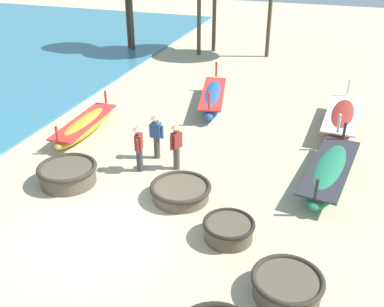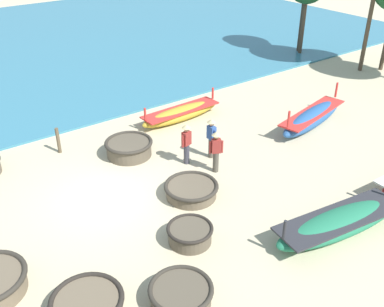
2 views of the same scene
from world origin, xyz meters
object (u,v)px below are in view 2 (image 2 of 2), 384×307
at_px(fisherman_standing_right, 216,149).
at_px(fisherman_by_coracle, 186,141).
at_px(long_boat_red_hull, 312,118).
at_px(fisherman_hauling, 211,136).
at_px(coracle_nearest, 129,147).
at_px(coracle_far_right, 181,294).
at_px(coracle_beside_post, 190,233).
at_px(coracle_front_left, 191,190).
at_px(coracle_center, 87,305).
at_px(long_boat_ochre_hull, 181,113).
at_px(long_boat_white_hull, 339,223).
at_px(mooring_post_inland, 58,140).

bearing_deg(fisherman_standing_right, fisherman_by_coracle, -154.84).
xyz_separation_m(long_boat_red_hull, fisherman_hauling, (-0.49, -5.40, 0.54)).
height_order(coracle_nearest, coracle_far_right, coracle_nearest).
height_order(coracle_far_right, fisherman_standing_right, fisherman_standing_right).
relative_size(coracle_nearest, coracle_beside_post, 1.36).
distance_m(fisherman_hauling, fisherman_by_coracle, 1.08).
relative_size(coracle_front_left, coracle_beside_post, 1.34).
xyz_separation_m(coracle_beside_post, fisherman_hauling, (-3.60, 3.65, 0.67)).
bearing_deg(fisherman_by_coracle, coracle_center, -54.21).
bearing_deg(coracle_far_right, coracle_beside_post, 138.53).
bearing_deg(long_boat_red_hull, fisherman_hauling, -95.14).
relative_size(coracle_nearest, long_boat_ochre_hull, 0.45).
bearing_deg(coracle_center, coracle_beside_post, 100.86).
height_order(coracle_nearest, fisherman_standing_right, fisherman_standing_right).
bearing_deg(coracle_center, fisherman_hauling, 120.55).
relative_size(long_boat_red_hull, fisherman_by_coracle, 2.87).
height_order(coracle_center, fisherman_standing_right, fisherman_standing_right).
bearing_deg(coracle_far_right, coracle_nearest, 160.23).
height_order(long_boat_red_hull, long_boat_white_hull, long_boat_red_hull).
relative_size(coracle_beside_post, fisherman_standing_right, 0.84).
bearing_deg(long_boat_red_hull, coracle_center, -73.28).
distance_m(coracle_center, long_boat_red_hull, 13.24).
bearing_deg(long_boat_ochre_hull, coracle_beside_post, -33.16).
relative_size(coracle_beside_post, mooring_post_inland, 1.29).
bearing_deg(long_boat_red_hull, mooring_post_inland, -113.52).
bearing_deg(fisherman_by_coracle, coracle_far_right, -36.80).
distance_m(coracle_far_right, mooring_post_inland, 9.31).
height_order(coracle_center, fisherman_hauling, fisherman_hauling).
height_order(long_boat_ochre_hull, mooring_post_inland, long_boat_ochre_hull).
bearing_deg(coracle_front_left, coracle_far_right, -39.28).
height_order(coracle_center, coracle_beside_post, coracle_beside_post).
xyz_separation_m(coracle_nearest, long_boat_ochre_hull, (-1.49, 3.57, -0.03)).
distance_m(coracle_center, fisherman_by_coracle, 7.69).
bearing_deg(long_boat_ochre_hull, fisherman_standing_right, -18.99).
xyz_separation_m(coracle_center, coracle_far_right, (1.08, 2.05, -0.00)).
relative_size(coracle_nearest, mooring_post_inland, 1.76).
xyz_separation_m(coracle_beside_post, coracle_far_right, (1.78, -1.57, -0.00)).
xyz_separation_m(coracle_nearest, mooring_post_inland, (-1.87, -2.17, 0.19)).
bearing_deg(fisherman_standing_right, coracle_center, -63.60).
distance_m(coracle_front_left, mooring_post_inland, 6.16).
distance_m(coracle_nearest, fisherman_hauling, 3.33).
relative_size(coracle_far_right, fisherman_standing_right, 1.00).
distance_m(coracle_front_left, fisherman_standing_right, 1.98).
bearing_deg(long_boat_white_hull, coracle_far_right, -96.01).
bearing_deg(coracle_nearest, coracle_front_left, 4.98).
bearing_deg(coracle_nearest, coracle_center, -36.66).
bearing_deg(long_boat_red_hull, coracle_beside_post, -71.02).
relative_size(coracle_beside_post, long_boat_ochre_hull, 0.33).
relative_size(coracle_far_right, long_boat_white_hull, 0.34).
bearing_deg(fisherman_by_coracle, mooring_post_inland, -135.59).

